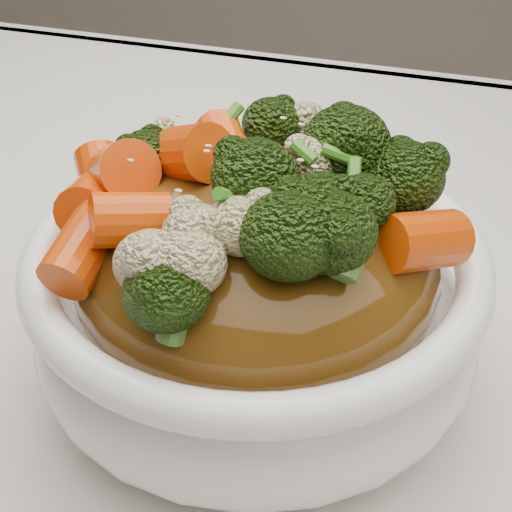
% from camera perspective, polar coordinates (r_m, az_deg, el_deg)
% --- Properties ---
extents(tablecloth, '(1.20, 0.80, 0.04)m').
position_cam_1_polar(tablecloth, '(0.43, 6.87, -10.69)').
color(tablecloth, silver).
rests_on(tablecloth, dining_table).
extents(bowl, '(0.24, 0.24, 0.08)m').
position_cam_1_polar(bowl, '(0.38, 0.00, -3.90)').
color(bowl, white).
rests_on(bowl, tablecloth).
extents(sauce_base, '(0.19, 0.19, 0.09)m').
position_cam_1_polar(sauce_base, '(0.37, -0.00, -0.38)').
color(sauce_base, '#54330E').
rests_on(sauce_base, bowl).
extents(carrots, '(0.19, 0.19, 0.05)m').
position_cam_1_polar(carrots, '(0.33, -0.00, 8.24)').
color(carrots, '#D44306').
rests_on(carrots, sauce_base).
extents(broccoli, '(0.19, 0.19, 0.04)m').
position_cam_1_polar(broccoli, '(0.33, -0.00, 8.09)').
color(broccoli, black).
rests_on(broccoli, sauce_base).
extents(cauliflower, '(0.19, 0.19, 0.04)m').
position_cam_1_polar(cauliflower, '(0.33, -0.00, 7.79)').
color(cauliflower, beige).
rests_on(cauliflower, sauce_base).
extents(scallions, '(0.14, 0.14, 0.02)m').
position_cam_1_polar(scallions, '(0.33, 0.00, 8.39)').
color(scallions, '#3A841E').
rests_on(scallions, sauce_base).
extents(sesame_seeds, '(0.17, 0.17, 0.01)m').
position_cam_1_polar(sesame_seeds, '(0.33, -0.00, 8.39)').
color(sesame_seeds, beige).
rests_on(sesame_seeds, sauce_base).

